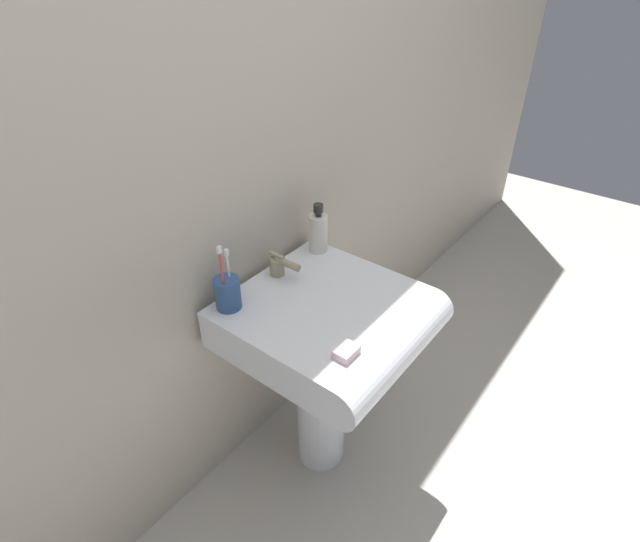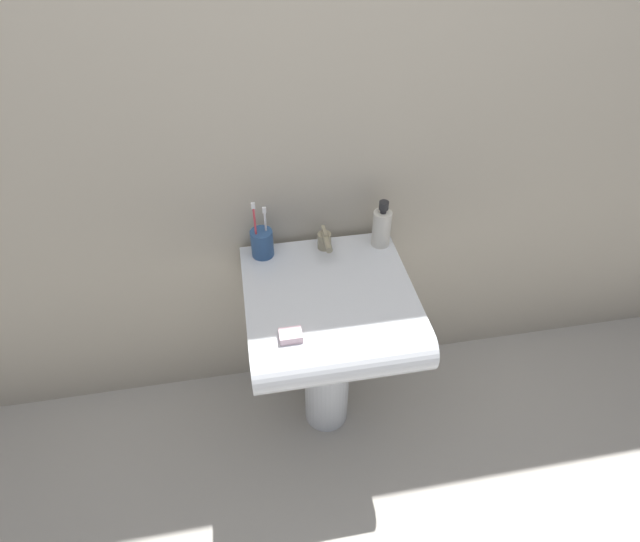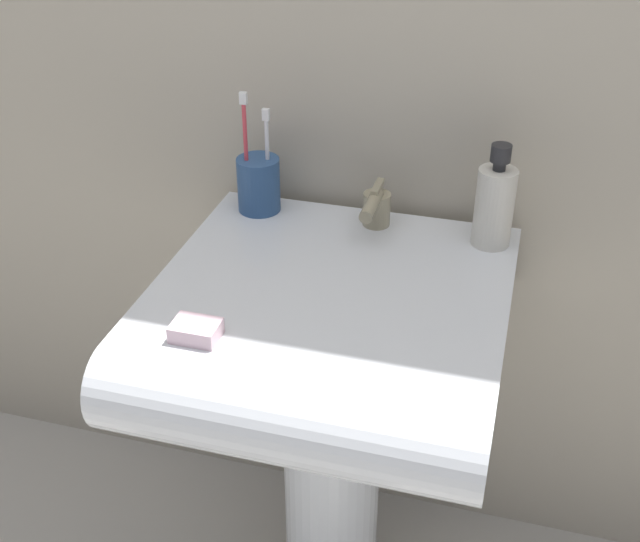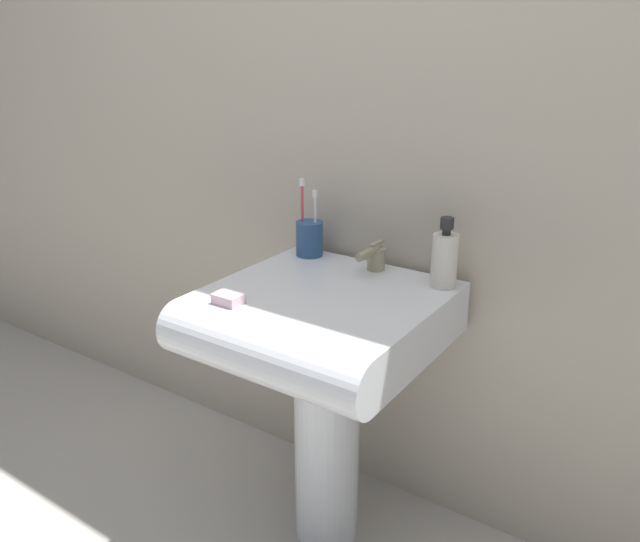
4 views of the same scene
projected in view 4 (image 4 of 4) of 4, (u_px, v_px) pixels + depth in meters
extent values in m
plane|color=#ADA89E|center=(326.00, 529.00, 1.73)|extent=(6.00, 6.00, 0.00)
cube|color=#B7AD99|center=(392.00, 73.00, 1.54)|extent=(5.00, 0.05, 2.40)
cylinder|color=white|center=(327.00, 439.00, 1.63)|extent=(0.17, 0.17, 0.59)
cube|color=white|center=(327.00, 315.00, 1.51)|extent=(0.53, 0.49, 0.13)
cylinder|color=white|center=(264.00, 354.00, 1.32)|extent=(0.53, 0.13, 0.13)
cylinder|color=tan|center=(376.00, 259.00, 1.62)|extent=(0.05, 0.05, 0.06)
cylinder|color=tan|center=(368.00, 253.00, 1.57)|extent=(0.02, 0.09, 0.02)
cube|color=tan|center=(376.00, 244.00, 1.60)|extent=(0.01, 0.06, 0.01)
cylinder|color=#2D5184|center=(309.00, 239.00, 1.72)|extent=(0.07, 0.07, 0.10)
cylinder|color=#D83F4C|center=(302.00, 218.00, 1.70)|extent=(0.01, 0.01, 0.18)
cube|color=white|center=(302.00, 182.00, 1.67)|extent=(0.01, 0.01, 0.02)
cylinder|color=white|center=(315.00, 224.00, 1.70)|extent=(0.01, 0.01, 0.15)
cube|color=white|center=(315.00, 194.00, 1.67)|extent=(0.01, 0.01, 0.02)
cylinder|color=silver|center=(444.00, 261.00, 1.49)|extent=(0.06, 0.06, 0.13)
cylinder|color=#262628|center=(446.00, 232.00, 1.47)|extent=(0.02, 0.02, 0.01)
cylinder|color=#262628|center=(447.00, 223.00, 1.46)|extent=(0.03, 0.03, 0.03)
cube|color=silver|center=(228.00, 299.00, 1.41)|extent=(0.06, 0.05, 0.02)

